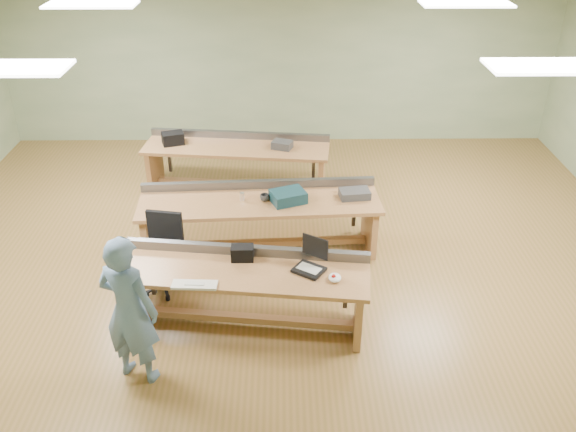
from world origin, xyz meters
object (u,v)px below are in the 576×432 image
object	(u,v)px
workbench_mid	(260,212)
parts_bin_grey	(355,194)
workbench_back	(237,157)
task_chair	(164,263)
camera_bag	(242,253)
person	(129,310)
drinks_can	(242,197)
workbench_front	(242,283)
parts_bin_teal	(288,197)
laptop_base	(309,270)
mug	(264,198)

from	to	relation	value
workbench_mid	parts_bin_grey	bearing A→B (deg)	-0.93
workbench_back	parts_bin_grey	xyz separation A→B (m)	(1.67, -1.77, 0.25)
task_chair	camera_bag	bearing A→B (deg)	-17.08
person	drinks_can	size ratio (longest dim) A/B	14.94
workbench_front	drinks_can	size ratio (longest dim) A/B	25.71
workbench_front	workbench_back	world-z (taller)	same
workbench_mid	task_chair	size ratio (longest dim) A/B	3.28
parts_bin_teal	parts_bin_grey	distance (m)	0.89
laptop_base	parts_bin_grey	size ratio (longest dim) A/B	0.80
workbench_mid	task_chair	world-z (taller)	task_chair
laptop_base	parts_bin_teal	distance (m)	1.60
workbench_mid	parts_bin_teal	world-z (taller)	parts_bin_teal
camera_bag	task_chair	distance (m)	1.23
person	parts_bin_teal	bearing A→B (deg)	-103.41
camera_bag	mug	size ratio (longest dim) A/B	2.08
workbench_mid	parts_bin_teal	distance (m)	0.46
camera_bag	mug	bearing A→B (deg)	81.03
laptop_base	mug	world-z (taller)	mug
workbench_back	drinks_can	size ratio (longest dim) A/B	26.88
workbench_mid	laptop_base	bearing A→B (deg)	-73.73
person	camera_bag	world-z (taller)	person
workbench_front	parts_bin_teal	bearing A→B (deg)	78.34
mug	workbench_front	bearing A→B (deg)	-97.74
laptop_base	parts_bin_teal	world-z (taller)	parts_bin_teal
workbench_back	parts_bin_grey	world-z (taller)	workbench_back
camera_bag	parts_bin_teal	size ratio (longest dim) A/B	0.58
camera_bag	workbench_front	bearing A→B (deg)	-90.01
workbench_mid	laptop_base	size ratio (longest dim) A/B	10.23
parts_bin_teal	parts_bin_grey	size ratio (longest dim) A/B	1.10
workbench_front	laptop_base	world-z (taller)	workbench_front
workbench_mid	workbench_front	bearing A→B (deg)	-98.35
person	camera_bag	size ratio (longest dim) A/B	6.68
workbench_front	workbench_mid	world-z (taller)	same
person	laptop_base	bearing A→B (deg)	-136.74
workbench_back	laptop_base	world-z (taller)	workbench_back
task_chair	parts_bin_teal	size ratio (longest dim) A/B	2.27
workbench_mid	parts_bin_grey	distance (m)	1.28
workbench_front	workbench_back	size ratio (longest dim) A/B	0.96
task_chair	parts_bin_teal	bearing A→B (deg)	38.84
mug	task_chair	bearing A→B (deg)	-144.99
task_chair	drinks_can	distance (m)	1.35
workbench_mid	parts_bin_teal	bearing A→B (deg)	-12.71
workbench_mid	task_chair	xyz separation A→B (m)	(-1.15, -0.89, -0.21)
workbench_front	workbench_mid	size ratio (longest dim) A/B	0.89
task_chair	parts_bin_teal	world-z (taller)	task_chair
mug	drinks_can	world-z (taller)	drinks_can
drinks_can	camera_bag	bearing A→B (deg)	-86.74
parts_bin_teal	task_chair	bearing A→B (deg)	-151.63
workbench_front	camera_bag	world-z (taller)	camera_bag
parts_bin_teal	mug	bearing A→B (deg)	174.52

